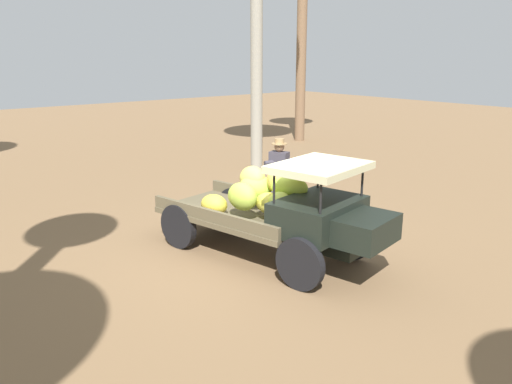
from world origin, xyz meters
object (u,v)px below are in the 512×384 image
wooden_crate (211,207)px  loose_banana_bunch (299,206)px  truck (283,211)px  farmer (279,174)px

wooden_crate → loose_banana_bunch: wooden_crate is taller
truck → loose_banana_bunch: truck is taller
loose_banana_bunch → wooden_crate: bearing=-116.6°
farmer → loose_banana_bunch: bearing=167.8°
truck → loose_banana_bunch: bearing=119.1°
truck → farmer: size_ratio=2.53×
truck → loose_banana_bunch: (-1.87, 2.19, -0.77)m
truck → wooden_crate: 2.90m
farmer → loose_banana_bunch: farmer is taller
farmer → truck: bearing=26.5°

